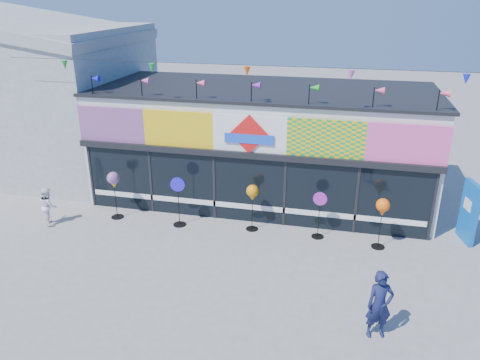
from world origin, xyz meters
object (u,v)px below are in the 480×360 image
(child, at_px, (48,206))
(blue_sign, at_px, (469,212))
(adult_man, at_px, (379,305))
(spinner_1, at_px, (178,200))
(spinner_3, at_px, (319,214))
(spinner_0, at_px, (114,181))
(spinner_2, at_px, (252,194))
(spinner_4, at_px, (382,209))

(child, bearing_deg, blue_sign, -126.48)
(adult_man, bearing_deg, spinner_1, 128.29)
(spinner_3, bearing_deg, spinner_0, -178.67)
(child, bearing_deg, adult_man, -152.03)
(spinner_3, bearing_deg, spinner_1, -177.37)
(spinner_1, xyz_separation_m, spinner_2, (2.44, 0.25, 0.36))
(spinner_1, height_order, spinner_3, spinner_1)
(blue_sign, xyz_separation_m, spinner_4, (-2.66, -1.09, 0.32))
(spinner_4, bearing_deg, blue_sign, 22.17)
(blue_sign, bearing_deg, child, 176.25)
(spinner_3, relative_size, adult_man, 0.94)
(spinner_1, bearing_deg, spinner_0, 178.73)
(spinner_3, relative_size, child, 1.20)
(spinner_1, distance_m, spinner_2, 2.48)
(spinner_4, bearing_deg, spinner_0, 179.53)
(spinner_1, distance_m, spinner_4, 6.46)
(blue_sign, distance_m, spinner_0, 11.47)
(blue_sign, relative_size, spinner_2, 1.23)
(spinner_3, xyz_separation_m, adult_man, (1.65, -4.37, 0.00))
(spinner_2, relative_size, spinner_3, 1.02)
(spinner_0, relative_size, adult_man, 1.02)
(blue_sign, relative_size, adult_man, 1.18)
(adult_man, bearing_deg, blue_sign, 43.17)
(spinner_0, xyz_separation_m, child, (-1.98, -0.93, -0.70))
(spinner_1, height_order, spinner_2, spinner_1)
(spinner_1, distance_m, child, 4.39)
(spinner_1, xyz_separation_m, spinner_3, (4.59, 0.21, -0.08))
(blue_sign, distance_m, child, 13.55)
(spinner_1, height_order, adult_man, spinner_1)
(blue_sign, xyz_separation_m, spinner_3, (-4.52, -0.85, -0.16))
(blue_sign, relative_size, spinner_3, 1.25)
(spinner_0, distance_m, child, 2.30)
(spinner_3, distance_m, child, 8.95)
(spinner_1, xyz_separation_m, adult_man, (6.24, -4.16, -0.08))
(spinner_1, bearing_deg, spinner_3, 2.63)
(spinner_0, relative_size, spinner_4, 1.04)
(spinner_0, xyz_separation_m, adult_man, (8.55, -4.21, -0.52))
(spinner_3, bearing_deg, adult_man, -69.33)
(blue_sign, bearing_deg, spinner_3, 178.71)
(spinner_1, relative_size, spinner_3, 1.10)
(spinner_0, bearing_deg, spinner_3, 1.33)
(blue_sign, xyz_separation_m, adult_man, (-2.87, -5.22, -0.15))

